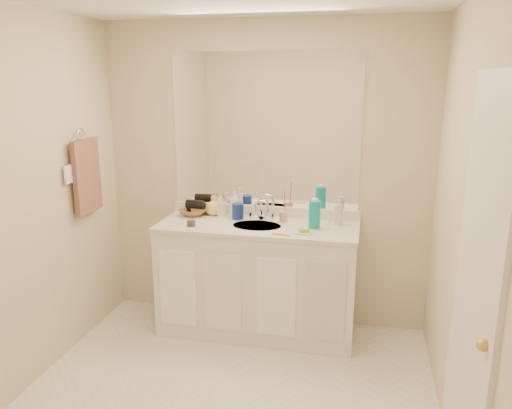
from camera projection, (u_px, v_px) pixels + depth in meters
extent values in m
cube|color=beige|center=(265.00, 176.00, 3.97)|extent=(2.60, 0.02, 2.40)
cube|color=beige|center=(93.00, 338.00, 1.51)|extent=(2.60, 0.02, 2.40)
cube|color=beige|center=(11.00, 208.00, 3.01)|extent=(0.02, 2.60, 2.40)
cube|color=beige|center=(470.00, 237.00, 2.46)|extent=(0.02, 2.60, 2.40)
cube|color=white|center=(257.00, 280.00, 3.90)|extent=(1.50, 0.55, 0.85)
cube|color=silver|center=(257.00, 226.00, 3.79)|extent=(1.52, 0.57, 0.03)
cube|color=white|center=(264.00, 211.00, 4.02)|extent=(1.52, 0.03, 0.08)
cylinder|color=#B4AE9E|center=(257.00, 227.00, 3.77)|extent=(0.37, 0.37, 0.02)
cylinder|color=silver|center=(262.00, 212.00, 3.92)|extent=(0.02, 0.02, 0.11)
cube|color=white|center=(265.00, 131.00, 3.87)|extent=(1.48, 0.01, 1.20)
cylinder|color=navy|center=(238.00, 211.00, 3.92)|extent=(0.09, 0.09, 0.12)
cylinder|color=tan|center=(283.00, 217.00, 3.84)|extent=(0.08, 0.08, 0.08)
cylinder|color=#E33BA1|center=(285.00, 203.00, 3.81)|extent=(0.01, 0.04, 0.20)
cylinder|color=#0C969A|center=(314.00, 215.00, 3.68)|extent=(0.09, 0.09, 0.21)
cylinder|color=silver|center=(338.00, 215.00, 3.76)|extent=(0.07, 0.07, 0.16)
cube|color=silver|center=(304.00, 233.00, 3.56)|extent=(0.11, 0.09, 0.01)
cube|color=#92C22F|center=(304.00, 230.00, 3.56)|extent=(0.09, 0.08, 0.03)
cube|color=orange|center=(281.00, 235.00, 3.53)|extent=(0.13, 0.05, 0.01)
cylinder|color=#323238|center=(191.00, 223.00, 3.74)|extent=(0.07, 0.07, 0.04)
imported|color=white|center=(235.00, 204.00, 3.99)|extent=(0.09, 0.09, 0.20)
imported|color=beige|center=(221.00, 206.00, 4.03)|extent=(0.09, 0.09, 0.16)
imported|color=#EDC85C|center=(213.00, 205.00, 4.03)|extent=(0.15, 0.15, 0.16)
imported|color=#935E3B|center=(193.00, 212.00, 4.04)|extent=(0.25, 0.25, 0.05)
cylinder|color=black|center=(195.00, 204.00, 4.02)|extent=(0.15, 0.08, 0.07)
torus|color=silver|center=(81.00, 136.00, 3.65)|extent=(0.01, 0.11, 0.11)
cube|color=brown|center=(87.00, 176.00, 3.72)|extent=(0.04, 0.32, 0.55)
cube|color=white|center=(68.00, 174.00, 3.52)|extent=(0.01, 0.08, 0.13)
cube|color=white|center=(475.00, 299.00, 2.23)|extent=(0.02, 0.82, 2.00)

